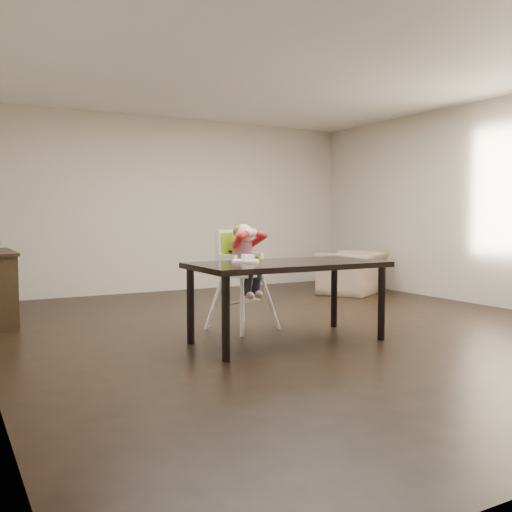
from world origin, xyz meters
The scene contains 6 objects.
ground centered at (0.00, 0.00, 0.00)m, with size 7.00×7.00×0.00m, color black.
room_walls centered at (0.00, 0.00, 1.86)m, with size 6.02×7.02×2.71m.
dining_table centered at (-0.47, -0.52, 0.67)m, with size 1.80×0.90×0.75m.
high_chair centered at (-0.56, 0.24, 0.77)m, with size 0.57×0.57×1.09m.
plate centered at (-0.83, -0.38, 0.78)m, with size 0.30×0.30×0.07m.
armchair centered at (2.20, 1.84, 0.42)m, with size 0.97×0.63×0.85m, color tan.
Camera 1 is at (-3.29, -4.98, 1.17)m, focal length 40.00 mm.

